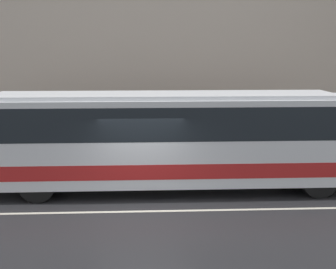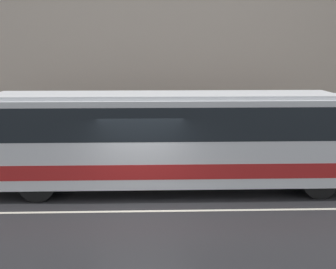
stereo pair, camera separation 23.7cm
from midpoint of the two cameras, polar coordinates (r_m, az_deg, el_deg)
name	(u,v)px [view 2 (the right image)]	position (r m, az deg, el deg)	size (l,w,h in m)	color
ground_plane	(140,211)	(13.23, -2.89, -9.34)	(60.00, 60.00, 0.00)	#262628
sidewalk	(143,163)	(18.25, -2.65, -3.49)	(60.00, 2.54, 0.17)	gray
building_facade	(143,46)	(19.13, -2.72, 10.73)	(60.00, 0.35, 9.49)	#B7A899
lane_stripe	(140,211)	(13.23, -2.89, -9.33)	(54.00, 0.14, 0.01)	beige
transit_bus	(166,136)	(14.78, 0.16, -0.19)	(12.47, 2.50, 3.10)	silver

